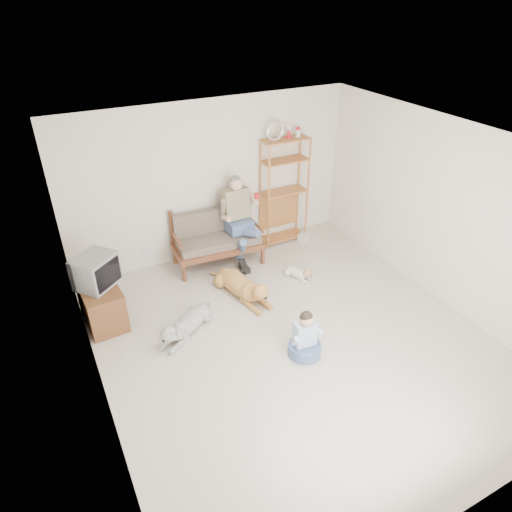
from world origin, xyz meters
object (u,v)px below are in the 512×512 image
etagere (284,190)px  golden_retriever (243,287)px  loveseat (216,237)px  tv_stand (101,304)px

etagere → golden_retriever: 2.13m
loveseat → etagere: bearing=11.6°
loveseat → golden_retriever: bearing=-88.0°
tv_stand → golden_retriever: (2.06, -0.39, -0.12)m
etagere → loveseat: bearing=-172.9°
tv_stand → golden_retriever: size_ratio=0.66×
etagere → tv_stand: 3.71m
etagere → golden_retriever: bearing=-138.4°
loveseat → tv_stand: size_ratio=1.67×
loveseat → tv_stand: loveseat is taller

